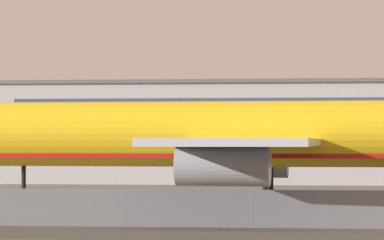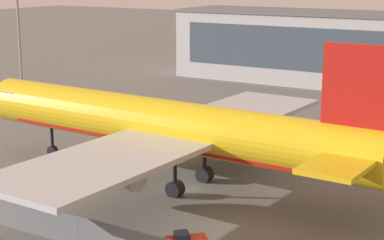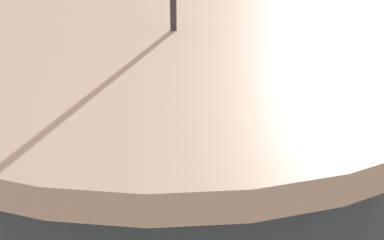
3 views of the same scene
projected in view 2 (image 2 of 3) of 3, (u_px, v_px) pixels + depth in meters
The scene contains 4 objects.
ground_plane at pixel (184, 190), 64.91m from camera, with size 500.00×500.00×0.00m, color #66635E.
perimeter_fence at pixel (78, 231), 51.32m from camera, with size 280.00×0.10×2.67m.
cargo_jet_yellow at pixel (170, 127), 65.44m from camera, with size 53.25×45.44×15.92m.
apron_light_mast_apron_west at pixel (20, 46), 95.63m from camera, with size 3.20×0.40×18.75m.
Camera 2 is at (32.82, -52.09, 21.77)m, focal length 60.00 mm.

